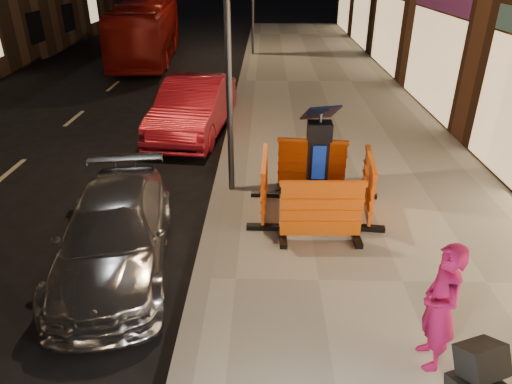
{
  "coord_description": "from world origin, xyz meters",
  "views": [
    {
      "loc": [
        0.95,
        -5.46,
        4.42
      ],
      "look_at": [
        0.8,
        1.0,
        1.1
      ],
      "focal_mm": 32.0,
      "sensor_mm": 36.0,
      "label": 1
    }
  ],
  "objects_px": {
    "barrier_back": "(312,165)",
    "man": "(440,307)",
    "barrier_kerbside": "(264,185)",
    "parking_kiosk": "(317,164)",
    "car_red": "(196,133)",
    "barrier_bldgside": "(368,186)",
    "barrier_front": "(321,212)",
    "car_silver": "(120,264)",
    "bus_doubledecker": "(150,59)"
  },
  "relations": [
    {
      "from": "car_red",
      "to": "bus_doubledecker",
      "type": "relative_size",
      "value": 0.48
    },
    {
      "from": "parking_kiosk",
      "to": "car_red",
      "type": "distance_m",
      "value": 5.68
    },
    {
      "from": "car_silver",
      "to": "bus_doubledecker",
      "type": "xyz_separation_m",
      "value": [
        -3.36,
        16.69,
        0.0
      ]
    },
    {
      "from": "barrier_front",
      "to": "man",
      "type": "height_order",
      "value": "man"
    },
    {
      "from": "car_silver",
      "to": "parking_kiosk",
      "type": "bearing_deg",
      "value": 15.91
    },
    {
      "from": "barrier_front",
      "to": "man",
      "type": "distance_m",
      "value": 2.79
    },
    {
      "from": "barrier_kerbside",
      "to": "man",
      "type": "xyz_separation_m",
      "value": [
        1.98,
        -3.53,
        0.26
      ]
    },
    {
      "from": "parking_kiosk",
      "to": "barrier_front",
      "type": "relative_size",
      "value": 1.4
    },
    {
      "from": "barrier_front",
      "to": "man",
      "type": "relative_size",
      "value": 0.87
    },
    {
      "from": "car_silver",
      "to": "bus_doubledecker",
      "type": "relative_size",
      "value": 0.42
    },
    {
      "from": "barrier_kerbside",
      "to": "barrier_back",
      "type": "bearing_deg",
      "value": -43.26
    },
    {
      "from": "barrier_bldgside",
      "to": "car_red",
      "type": "xyz_separation_m",
      "value": [
        -3.88,
        4.73,
        -0.7
      ]
    },
    {
      "from": "bus_doubledecker",
      "to": "man",
      "type": "xyz_separation_m",
      "value": [
        7.67,
        -18.71,
        0.96
      ]
    },
    {
      "from": "car_red",
      "to": "man",
      "type": "relative_size",
      "value": 2.83
    },
    {
      "from": "barrier_back",
      "to": "man",
      "type": "bearing_deg",
      "value": -70.3
    },
    {
      "from": "barrier_back",
      "to": "man",
      "type": "relative_size",
      "value": 0.87
    },
    {
      "from": "barrier_back",
      "to": "barrier_kerbside",
      "type": "xyz_separation_m",
      "value": [
        -0.95,
        -0.95,
        0.0
      ]
    },
    {
      "from": "barrier_kerbside",
      "to": "barrier_bldgside",
      "type": "relative_size",
      "value": 1.0
    },
    {
      "from": "barrier_kerbside",
      "to": "bus_doubledecker",
      "type": "height_order",
      "value": "bus_doubledecker"
    },
    {
      "from": "parking_kiosk",
      "to": "car_silver",
      "type": "bearing_deg",
      "value": -151.52
    },
    {
      "from": "car_red",
      "to": "barrier_back",
      "type": "bearing_deg",
      "value": -46.38
    },
    {
      "from": "barrier_back",
      "to": "man",
      "type": "distance_m",
      "value": 4.61
    },
    {
      "from": "car_silver",
      "to": "barrier_bldgside",
      "type": "bearing_deg",
      "value": 10.84
    },
    {
      "from": "car_silver",
      "to": "car_red",
      "type": "xyz_separation_m",
      "value": [
        0.35,
        6.24,
        0.0
      ]
    },
    {
      "from": "parking_kiosk",
      "to": "bus_doubledecker",
      "type": "distance_m",
      "value": 16.61
    },
    {
      "from": "car_silver",
      "to": "man",
      "type": "distance_m",
      "value": 4.86
    },
    {
      "from": "parking_kiosk",
      "to": "barrier_bldgside",
      "type": "height_order",
      "value": "parking_kiosk"
    },
    {
      "from": "parking_kiosk",
      "to": "barrier_back",
      "type": "bearing_deg",
      "value": 93.74
    },
    {
      "from": "barrier_back",
      "to": "car_red",
      "type": "distance_m",
      "value": 4.83
    },
    {
      "from": "car_silver",
      "to": "car_red",
      "type": "bearing_deg",
      "value": 77.96
    },
    {
      "from": "man",
      "to": "bus_doubledecker",
      "type": "bearing_deg",
      "value": -158.52
    },
    {
      "from": "barrier_front",
      "to": "bus_doubledecker",
      "type": "distance_m",
      "value": 17.46
    },
    {
      "from": "barrier_kerbside",
      "to": "car_red",
      "type": "height_order",
      "value": "barrier_kerbside"
    },
    {
      "from": "barrier_bldgside",
      "to": "bus_doubledecker",
      "type": "height_order",
      "value": "bus_doubledecker"
    },
    {
      "from": "barrier_front",
      "to": "bus_doubledecker",
      "type": "relative_size",
      "value": 0.15
    },
    {
      "from": "barrier_back",
      "to": "man",
      "type": "height_order",
      "value": "man"
    },
    {
      "from": "barrier_kerbside",
      "to": "man",
      "type": "distance_m",
      "value": 4.06
    },
    {
      "from": "barrier_front",
      "to": "man",
      "type": "bearing_deg",
      "value": -69.48
    },
    {
      "from": "barrier_front",
      "to": "car_red",
      "type": "xyz_separation_m",
      "value": [
        -2.93,
        5.68,
        -0.7
      ]
    },
    {
      "from": "barrier_kerbside",
      "to": "parking_kiosk",
      "type": "bearing_deg",
      "value": -88.26
    },
    {
      "from": "parking_kiosk",
      "to": "man",
      "type": "bearing_deg",
      "value": -69.98
    },
    {
      "from": "barrier_kerbside",
      "to": "barrier_front",
      "type": "bearing_deg",
      "value": -133.26
    },
    {
      "from": "barrier_bldgside",
      "to": "man",
      "type": "relative_size",
      "value": 0.87
    },
    {
      "from": "bus_doubledecker",
      "to": "barrier_bldgside",
      "type": "bearing_deg",
      "value": -69.21
    },
    {
      "from": "car_silver",
      "to": "man",
      "type": "relative_size",
      "value": 2.47
    },
    {
      "from": "bus_doubledecker",
      "to": "man",
      "type": "height_order",
      "value": "man"
    },
    {
      "from": "barrier_back",
      "to": "bus_doubledecker",
      "type": "height_order",
      "value": "bus_doubledecker"
    },
    {
      "from": "barrier_bldgside",
      "to": "man",
      "type": "bearing_deg",
      "value": -172.94
    },
    {
      "from": "parking_kiosk",
      "to": "car_red",
      "type": "relative_size",
      "value": 0.43
    },
    {
      "from": "man",
      "to": "parking_kiosk",
      "type": "bearing_deg",
      "value": -164.52
    }
  ]
}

